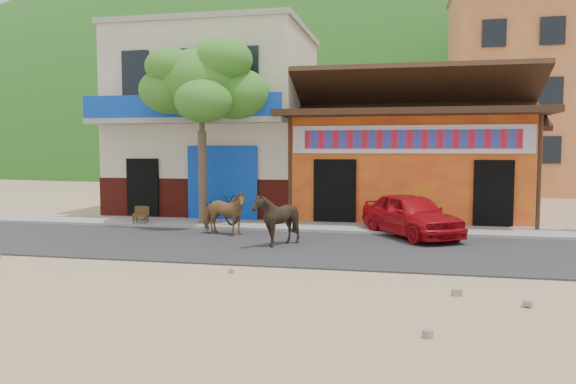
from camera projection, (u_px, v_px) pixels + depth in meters
name	position (u px, v px, depth m)	size (l,w,h in m)	color
ground	(311.00, 270.00, 11.83)	(120.00, 120.00, 0.00)	#9E825B
road	(328.00, 248.00, 14.27)	(60.00, 5.00, 0.04)	#28282B
sidewalk	(343.00, 228.00, 17.68)	(60.00, 2.00, 0.12)	gray
dance_club	(409.00, 169.00, 21.03)	(8.00, 6.00, 3.60)	orange
cafe_building	(218.00, 125.00, 22.46)	(7.00, 6.00, 7.00)	beige
apartment_front	(532.00, 90.00, 32.89)	(9.00, 9.00, 12.00)	#CC723F
hillside	(395.00, 82.00, 79.16)	(100.00, 40.00, 24.00)	#194C14
tree	(202.00, 131.00, 18.21)	(3.00, 3.00, 6.00)	#2D721E
cow_tan	(224.00, 213.00, 16.36)	(0.68, 1.50, 1.27)	olive
cow_dark	(276.00, 219.00, 14.45)	(1.12, 1.26, 1.39)	black
red_car	(411.00, 215.00, 16.00)	(1.48, 3.68, 1.25)	#AD0C14
scooter	(219.00, 209.00, 18.16)	(0.63, 1.81, 0.95)	black
cafe_chair_left	(140.00, 207.00, 19.16)	(0.40, 0.40, 0.87)	#51331B
cafe_chair_right	(140.00, 208.00, 18.32)	(0.46, 0.46, 0.99)	#492C18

